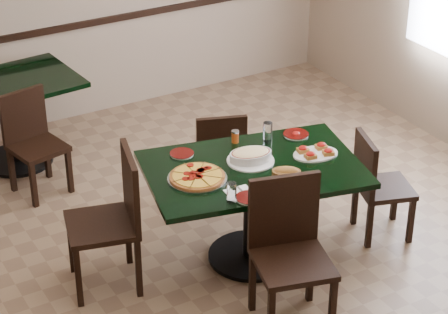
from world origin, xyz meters
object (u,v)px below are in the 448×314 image
chair_left (115,213)px  back_chair_near (32,137)px  main_table (253,190)px  back_table (11,107)px  pepperoni_pizza (197,177)px  lasagna_casserole (251,156)px  chair_near (289,244)px  bread_basket (286,173)px  bruschetta_platter (316,152)px  chair_right (376,182)px  chair_far (220,155)px

chair_left → back_chair_near: chair_left is taller
main_table → back_table: size_ratio=1.39×
back_chair_near → pepperoni_pizza: size_ratio=2.10×
back_chair_near → lasagna_casserole: size_ratio=2.55×
main_table → pepperoni_pizza: (-0.41, 0.04, 0.20)m
chair_near → bread_basket: 0.54m
main_table → bruschetta_platter: (0.47, -0.07, 0.21)m
back_table → chair_left: (0.06, -2.01, 0.03)m
main_table → bread_basket: bearing=-54.2°
bruschetta_platter → chair_right: bearing=-2.5°
bread_basket → chair_far: bearing=120.6°
pepperoni_pizza → main_table: bearing=-5.8°
chair_near → lasagna_casserole: 0.79m
back_chair_near → bread_basket: same height
back_chair_near → chair_near: bearing=-82.3°
pepperoni_pizza → lasagna_casserole: lasagna_casserole is taller
back_table → pepperoni_pizza: pepperoni_pizza is taller
main_table → bruschetta_platter: bearing=3.4°
back_table → chair_right: chair_right is taller
chair_right → chair_left: bearing=96.1°
lasagna_casserole → bread_basket: (0.08, -0.32, -0.01)m
pepperoni_pizza → chair_far: bearing=50.8°
chair_left → back_table: bearing=-163.8°
main_table → chair_right: 0.97m
chair_far → chair_left: size_ratio=0.84×
chair_near → pepperoni_pizza: (-0.27, 0.71, 0.21)m
main_table → chair_far: bearing=90.7°
chair_right → main_table: bearing=97.0°
back_table → chair_far: 1.90m
chair_right → chair_left: size_ratio=0.83×
chair_right → bruschetta_platter: bearing=94.9°
chair_far → pepperoni_pizza: size_ratio=2.06×
bruschetta_platter → pepperoni_pizza: bearing=-176.7°
chair_far → bread_basket: size_ratio=3.50×
chair_near → main_table: bearing=92.8°
main_table → bruschetta_platter: 0.51m
chair_left → bread_basket: chair_left is taller
chair_near → back_chair_near: bearing=124.9°
chair_left → pepperoni_pizza: (0.53, -0.18, 0.21)m
chair_far → bruschetta_platter: 0.92m
chair_far → chair_right: size_ratio=1.01×
chair_left → bruschetta_platter: bearing=92.7°
chair_near → lasagna_casserole: bearing=92.2°
main_table → back_chair_near: (-1.01, 1.72, -0.10)m
back_chair_near → bread_basket: (1.12, -1.96, 0.32)m
chair_right → lasagna_casserole: bearing=92.5°
chair_near → bread_basket: size_ratio=4.19×
back_chair_near → bruschetta_platter: 2.34m
chair_far → bruschetta_platter: size_ratio=2.27×
chair_near → back_chair_near: chair_near is taller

